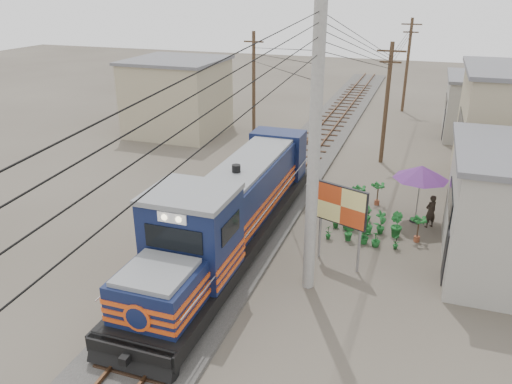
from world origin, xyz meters
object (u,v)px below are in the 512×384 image
at_px(billboard, 341,208).
at_px(vendor, 431,211).
at_px(locomotive, 232,212).
at_px(market_umbrella, 421,173).

distance_m(billboard, vendor, 5.73).
height_order(billboard, vendor, billboard).
relative_size(locomotive, billboard, 4.71).
distance_m(locomotive, market_umbrella, 8.57).
bearing_deg(vendor, locomotive, -9.12).
bearing_deg(market_umbrella, locomotive, -143.26).
xyz_separation_m(market_umbrella, vendor, (0.60, -0.40, -1.59)).
xyz_separation_m(locomotive, market_umbrella, (6.85, 5.11, 0.69)).
bearing_deg(billboard, market_umbrella, 82.44).
xyz_separation_m(billboard, vendor, (3.23, 4.45, -1.60)).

